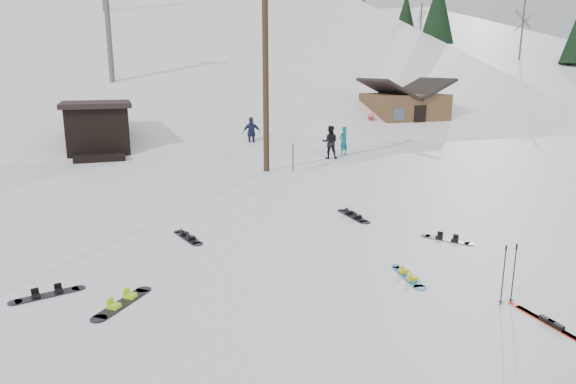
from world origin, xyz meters
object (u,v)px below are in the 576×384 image
object	(u,v)px
cabin	(404,112)
hero_skis	(551,324)
hero_snowboard	(408,276)
utility_pole	(265,62)

from	to	relation	value
cabin	hero_skis	world-z (taller)	cabin
cabin	hero_snowboard	bearing A→B (deg)	-121.15
utility_pole	cabin	world-z (taller)	utility_pole
utility_pole	hero_snowboard	distance (m)	13.22
hero_snowboard	hero_skis	xyz separation A→B (m)	(1.21, -2.71, 0.00)
cabin	hero_skis	bearing A→B (deg)	-116.14
hero_snowboard	utility_pole	bearing A→B (deg)	5.35
hero_snowboard	cabin	bearing A→B (deg)	-23.43
hero_skis	hero_snowboard	bearing A→B (deg)	112.75
hero_snowboard	hero_skis	size ratio (longest dim) A/B	0.73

